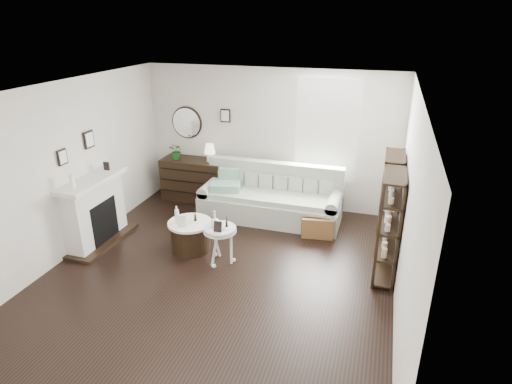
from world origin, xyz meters
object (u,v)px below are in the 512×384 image
(drum_table, at_px, (191,235))
(dresser, at_px, (194,179))
(sofa, at_px, (271,201))
(pedestal_table, at_px, (220,231))

(drum_table, bearing_deg, dresser, 112.90)
(sofa, distance_m, dresser, 1.80)
(dresser, distance_m, drum_table, 2.11)
(drum_table, bearing_deg, sofa, 58.87)
(sofa, relative_size, drum_table, 3.69)
(sofa, bearing_deg, pedestal_table, -100.02)
(dresser, height_order, pedestal_table, dresser)
(drum_table, distance_m, pedestal_table, 0.73)
(dresser, relative_size, pedestal_table, 2.13)
(drum_table, xyz_separation_m, pedestal_table, (0.62, -0.24, 0.31))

